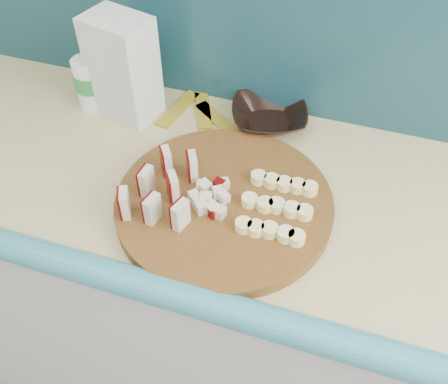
% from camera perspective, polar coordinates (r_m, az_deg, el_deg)
% --- Properties ---
extents(kitchen_counter, '(2.20, 0.63, 0.91)m').
position_cam_1_polar(kitchen_counter, '(1.46, -5.23, -9.97)').
color(kitchen_counter, beige).
rests_on(kitchen_counter, ground).
extents(backsplash, '(2.20, 0.02, 0.50)m').
position_cam_1_polar(backsplash, '(1.19, -2.09, 21.12)').
color(backsplash, teal).
rests_on(backsplash, kitchen_counter).
extents(cutting_board, '(0.46, 0.46, 0.03)m').
position_cam_1_polar(cutting_board, '(1.01, 0.00, -1.32)').
color(cutting_board, '#4A2C0F').
rests_on(cutting_board, kitchen_counter).
extents(apple_wedges, '(0.13, 0.17, 0.06)m').
position_cam_1_polar(apple_wedges, '(0.98, -7.09, 0.45)').
color(apple_wedges, beige).
rests_on(apple_wedges, cutting_board).
extents(apple_chunks, '(0.07, 0.07, 0.02)m').
position_cam_1_polar(apple_chunks, '(1.00, -1.53, -0.04)').
color(apple_chunks, beige).
rests_on(apple_chunks, cutting_board).
extents(banana_slices, '(0.14, 0.17, 0.02)m').
position_cam_1_polar(banana_slices, '(0.98, 6.09, -1.63)').
color(banana_slices, '#FFF29B').
rests_on(banana_slices, cutting_board).
extents(brown_bowl, '(0.23, 0.23, 0.04)m').
position_cam_1_polar(brown_bowl, '(1.21, 5.19, 8.68)').
color(brown_bowl, black).
rests_on(brown_bowl, kitchen_counter).
extents(flour_bag, '(0.17, 0.14, 0.25)m').
position_cam_1_polar(flour_bag, '(1.21, -11.48, 13.71)').
color(flour_bag, silver).
rests_on(flour_bag, kitchen_counter).
extents(canister, '(0.08, 0.08, 0.13)m').
position_cam_1_polar(canister, '(1.28, -14.97, 12.00)').
color(canister, white).
rests_on(canister, kitchen_counter).
extents(banana_peel, '(0.21, 0.18, 0.01)m').
position_cam_1_polar(banana_peel, '(1.25, -2.81, 9.08)').
color(banana_peel, gold).
rests_on(banana_peel, kitchen_counter).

